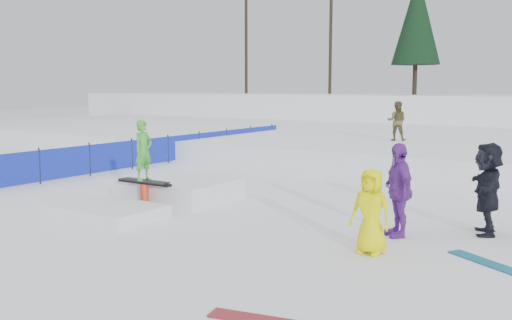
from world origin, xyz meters
The scene contains 10 objects.
ground centered at (0.00, 0.00, 0.00)m, with size 120.00×120.00×0.00m, color white.
snow_berm centered at (0.00, 30.00, 1.20)m, with size 60.00×14.00×2.40m, color white.
snow_midrise centered at (0.00, 16.00, 0.40)m, with size 50.00×18.00×0.80m, color white.
safety_fence centered at (-6.50, 6.60, 0.55)m, with size 0.05×16.00×1.10m.
walker_olive centered at (0.56, 12.04, 1.57)m, with size 0.75×0.59×1.55m, color brown.
spectator_purple centered at (4.50, 0.89, 0.91)m, with size 1.07×0.45×1.83m, color purple.
spectator_yellow centered at (4.50, -0.50, 0.75)m, with size 0.73×0.47×1.49m, color #FFFB00.
spectator_dark centered at (5.92, 1.98, 0.91)m, with size 1.69×0.54×1.82m, color black.
loose_board_teal centered at (6.30, 0.01, 0.01)m, with size 1.40×0.28×0.03m, color #13587C.
jib_rail_feature centered at (-1.42, 0.64, 0.30)m, with size 2.60×4.40×2.11m.
Camera 1 is at (8.10, -9.69, 2.88)m, focal length 40.00 mm.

